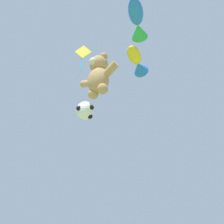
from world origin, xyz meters
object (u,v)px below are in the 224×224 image
diamond_kite (83,54)px  soccer_ball_kite (86,111)px  fish_kite_cobalt (137,22)px  teddy_bear_kite (98,75)px  fish_kite_goldfin (137,62)px

diamond_kite → soccer_ball_kite: bearing=-24.8°
fish_kite_cobalt → soccer_ball_kite: bearing=177.7°
teddy_bear_kite → fish_kite_cobalt: fish_kite_cobalt is taller
fish_kite_goldfin → fish_kite_cobalt: bearing=-53.0°
fish_kite_goldfin → diamond_kite: bearing=-166.5°
soccer_ball_kite → teddy_bear_kite: bearing=-7.4°
fish_kite_cobalt → fish_kite_goldfin: bearing=127.0°
soccer_ball_kite → fish_kite_cobalt: fish_kite_cobalt is taller
soccer_ball_kite → fish_kite_cobalt: size_ratio=0.45×
soccer_ball_kite → diamond_kite: bearing=155.2°
teddy_bear_kite → fish_kite_goldfin: bearing=53.7°
teddy_bear_kite → diamond_kite: 4.36m
soccer_ball_kite → fish_kite_cobalt: 4.68m
teddy_bear_kite → diamond_kite: bearing=161.4°
teddy_bear_kite → fish_kite_goldfin: fish_kite_goldfin is taller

